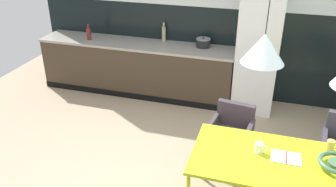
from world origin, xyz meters
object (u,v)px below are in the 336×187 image
cooking_pot (203,43)px  pendant_lamp_over_table_near (264,48)px  open_book (286,158)px  bottle_spice_small (164,33)px  dining_table (288,165)px  bottle_vinegar_dark (89,33)px  refrigerator_column (258,48)px  armchair_facing_counter (232,126)px  mug_glass_clear (331,145)px  mug_dark_espresso (259,148)px

cooking_pot → pendant_lamp_over_table_near: size_ratio=0.18×
open_book → bottle_spice_small: bottle_spice_small is taller
dining_table → bottle_vinegar_dark: 3.96m
open_book → bottle_spice_small: bearing=128.3°
refrigerator_column → dining_table: bearing=-78.7°
armchair_facing_counter → mug_glass_clear: 1.18m
refrigerator_column → pendant_lamp_over_table_near: 2.44m
refrigerator_column → bottle_spice_small: size_ratio=6.42×
bottle_spice_small → open_book: bearing=-51.7°
armchair_facing_counter → open_book: open_book is taller
bottle_vinegar_dark → mug_glass_clear: bearing=-28.3°
armchair_facing_counter → cooking_pot: (-0.71, 1.60, 0.47)m
bottle_spice_small → refrigerator_column: bearing=-8.5°
open_book → pendant_lamp_over_table_near: 1.10m
refrigerator_column → cooking_pot: 0.87m
refrigerator_column → bottle_spice_small: bearing=171.5°
open_book → cooking_pot: (-1.29, 2.40, 0.22)m
refrigerator_column → open_book: (0.44, -2.28, -0.26)m
mug_glass_clear → bottle_vinegar_dark: size_ratio=0.47×
open_book → pendant_lamp_over_table_near: bearing=-175.6°
cooking_pot → bottle_spice_small: bearing=171.2°
refrigerator_column → pendant_lamp_over_table_near: size_ratio=1.61×
bottle_vinegar_dark → refrigerator_column: bearing=1.5°
open_book → bottle_vinegar_dark: 3.91m
dining_table → armchair_facing_counter: bearing=125.7°
refrigerator_column → bottle_spice_small: (-1.55, 0.23, 0.01)m
refrigerator_column → armchair_facing_counter: (-0.15, -1.47, -0.52)m
bottle_spice_small → mug_dark_espresso: bearing=-55.2°
armchair_facing_counter → bottle_spice_small: size_ratio=2.39×
open_book → mug_dark_espresso: 0.26m
pendant_lamp_over_table_near → refrigerator_column: bearing=92.6°
dining_table → pendant_lamp_over_table_near: pendant_lamp_over_table_near is taller
bottle_vinegar_dark → armchair_facing_counter: bearing=-28.1°
bottle_spice_small → pendant_lamp_over_table_near: pendant_lamp_over_table_near is taller
dining_table → open_book: (-0.03, 0.05, 0.05)m
armchair_facing_counter → cooking_pot: size_ratio=3.30×
mug_glass_clear → dining_table: bearing=-141.2°
cooking_pot → armchair_facing_counter: bearing=-66.1°
bottle_vinegar_dark → pendant_lamp_over_table_near: (2.88, -2.23, 0.80)m
dining_table → bottle_spice_small: (-2.01, 2.56, 0.33)m
open_book → bottle_vinegar_dark: (-3.21, 2.21, 0.26)m
armchair_facing_counter → pendant_lamp_over_table_near: pendant_lamp_over_table_near is taller
armchair_facing_counter → mug_dark_espresso: 0.91m
mug_dark_espresso → cooking_pot: 2.61m
mug_dark_espresso → bottle_spice_small: 3.04m
armchair_facing_counter → pendant_lamp_over_table_near: size_ratio=0.60×
dining_table → mug_glass_clear: 0.50m
refrigerator_column → armchair_facing_counter: size_ratio=2.69×
dining_table → pendant_lamp_over_table_near: (-0.36, 0.02, 1.10)m
mug_dark_espresso → cooking_pot: (-1.04, 2.38, 0.17)m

